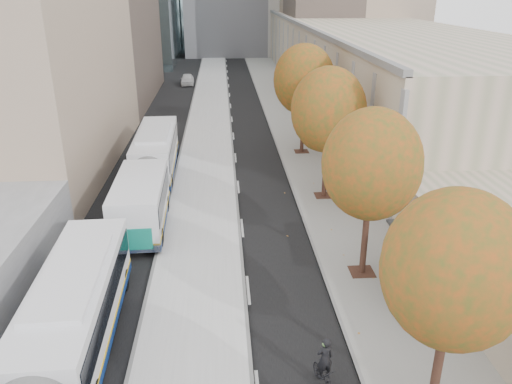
{
  "coord_description": "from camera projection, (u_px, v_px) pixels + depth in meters",
  "views": [
    {
      "loc": [
        -2.56,
        -6.25,
        12.12
      ],
      "look_at": [
        -0.97,
        17.0,
        2.5
      ],
      "focal_mm": 35.0,
      "sensor_mm": 36.0,
      "label": 1
    }
  ],
  "objects": [
    {
      "name": "tree_e",
      "position": [
        304.0,
        80.0,
        37.2
      ],
      "size": [
        4.6,
        4.6,
        7.92
      ],
      "color": "black",
      "rests_on": "sidewalk"
    },
    {
      "name": "tree_d",
      "position": [
        328.0,
        110.0,
        28.98
      ],
      "size": [
        4.4,
        4.4,
        7.6
      ],
      "color": "black",
      "rests_on": "sidewalk"
    },
    {
      "name": "tree_b",
      "position": [
        455.0,
        270.0,
        13.47
      ],
      "size": [
        4.0,
        4.0,
        6.97
      ],
      "color": "black",
      "rests_on": "sidewalk"
    },
    {
      "name": "cyclist",
      "position": [
        324.0,
        369.0,
        16.03
      ],
      "size": [
        0.81,
        1.58,
        1.95
      ],
      "rotation": [
        0.0,
        0.0,
        0.26
      ],
      "color": "black",
      "rests_on": "ground"
    },
    {
      "name": "sidewalk",
      "position": [
        300.0,
        138.0,
        43.08
      ],
      "size": [
        4.75,
        150.0,
        0.08
      ],
      "primitive_type": "cube",
      "color": "gray",
      "rests_on": "ground"
    },
    {
      "name": "building_tan",
      "position": [
        351.0,
        50.0,
        69.03
      ],
      "size": [
        18.0,
        92.0,
        8.0
      ],
      "primitive_type": "cube",
      "color": "#9A987A",
      "rests_on": "ground"
    },
    {
      "name": "bus_shelter",
      "position": [
        430.0,
        252.0,
        20.18
      ],
      "size": [
        1.9,
        4.4,
        2.53
      ],
      "color": "#383A3F",
      "rests_on": "sidewalk"
    },
    {
      "name": "bus_far",
      "position": [
        150.0,
        169.0,
        31.17
      ],
      "size": [
        2.96,
        17.11,
        2.84
      ],
      "rotation": [
        0.0,
        0.0,
        0.03
      ],
      "color": "silver",
      "rests_on": "ground"
    },
    {
      "name": "bus_platform",
      "position": [
        208.0,
        139.0,
        42.56
      ],
      "size": [
        4.25,
        150.0,
        0.15
      ],
      "primitive_type": "cube",
      "color": "silver",
      "rests_on": "ground"
    },
    {
      "name": "bus_near",
      "position": [
        46.0,
        384.0,
        14.35
      ],
      "size": [
        2.99,
        16.83,
        2.79
      ],
      "rotation": [
        0.0,
        0.0,
        0.03
      ],
      "color": "silver",
      "rests_on": "ground"
    },
    {
      "name": "tree_c",
      "position": [
        372.0,
        165.0,
        20.77
      ],
      "size": [
        4.2,
        4.2,
        7.28
      ],
      "color": "black",
      "rests_on": "sidewalk"
    },
    {
      "name": "distant_car",
      "position": [
        187.0,
        79.0,
        66.28
      ],
      "size": [
        1.79,
        4.18,
        1.41
      ],
      "primitive_type": "imported",
      "rotation": [
        0.0,
        0.0,
        0.03
      ],
      "color": "silver",
      "rests_on": "ground"
    }
  ]
}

